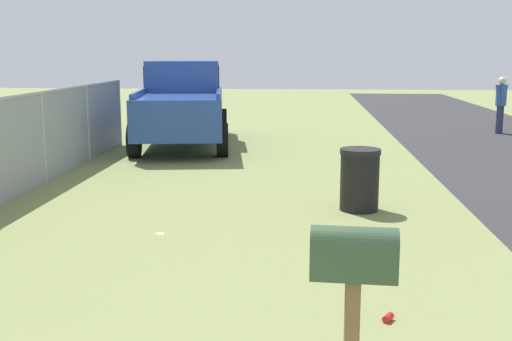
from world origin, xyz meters
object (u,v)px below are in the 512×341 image
(pickup_truck, at_px, (183,101))
(pedestrian, at_px, (501,101))
(trash_bin, at_px, (360,179))
(mailbox, at_px, (354,268))

(pickup_truck, xyz_separation_m, pedestrian, (2.85, -8.63, -0.17))
(pickup_truck, relative_size, trash_bin, 6.15)
(mailbox, xyz_separation_m, pedestrian, (14.94, -5.25, -0.10))
(mailbox, height_order, pickup_truck, pickup_truck)
(mailbox, bearing_deg, pickup_truck, 19.20)
(mailbox, height_order, trash_bin, mailbox)
(trash_bin, bearing_deg, pedestrian, -26.84)
(trash_bin, height_order, pedestrian, pedestrian)
(pedestrian, bearing_deg, pickup_truck, -118.83)
(trash_bin, relative_size, pedestrian, 0.57)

